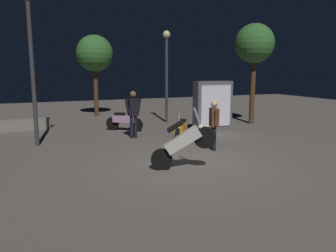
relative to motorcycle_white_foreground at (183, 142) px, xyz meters
name	(u,v)px	position (x,y,z in m)	size (l,w,h in m)	color
ground_plane	(192,164)	(0.45, 0.36, -0.74)	(40.00, 40.00, 0.00)	#605951
motorcycle_white_foreground	(183,142)	(0.00, 0.00, 0.00)	(1.56, 0.76, 1.63)	black
motorcycle_pink_parked_left	(124,120)	(0.06, 6.00, -0.31)	(1.36, 1.12, 1.11)	black
motorcycle_orange_parked_right	(181,129)	(1.43, 3.22, -0.31)	(1.06, 1.40, 1.11)	black
person_rider_beside	(133,110)	(-0.01, 4.38, 0.33)	(0.67, 0.27, 1.78)	black
person_bystander_far	(214,121)	(1.82, 1.55, 0.21)	(0.33, 0.66, 1.61)	black
streetlamp_near	(31,49)	(-3.42, 4.40, 2.48)	(0.36, 0.36, 5.09)	#38383D
streetlamp_far	(167,64)	(2.59, 7.42, 2.09)	(0.36, 0.36, 4.38)	#38383D
tree_left_bg	(95,54)	(-0.17, 11.01, 2.65)	(1.97, 1.97, 4.42)	#4C331E
tree_center_bg	(254,45)	(6.21, 5.49, 2.95)	(1.83, 1.83, 4.67)	#4C331E
kiosk_billboard	(213,107)	(3.43, 4.41, 0.31)	(1.61, 0.57, 2.10)	#595960
planter_wall_low	(12,125)	(-4.33, 7.83, -0.52)	(3.05, 0.50, 0.45)	gray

